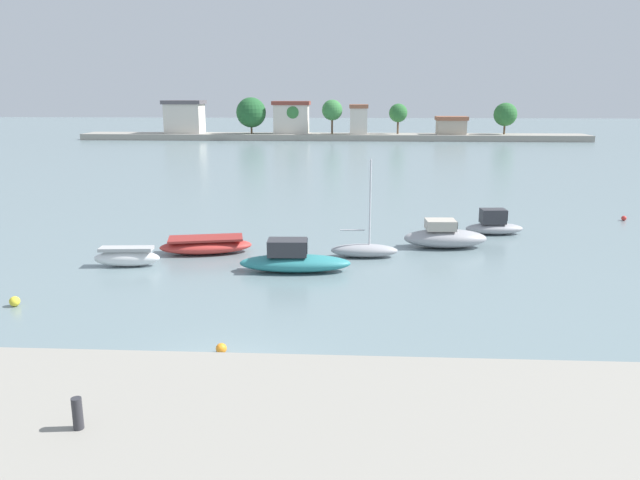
% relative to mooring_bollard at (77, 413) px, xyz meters
% --- Properties ---
extents(ground_plane, '(400.00, 400.00, 0.00)m').
position_rel_mooring_bollard_xyz_m(ground_plane, '(1.31, 6.58, -2.42)').
color(ground_plane, slate).
extents(seawall_embankment, '(66.28, 6.88, 2.09)m').
position_rel_mooring_bollard_xyz_m(seawall_embankment, '(1.31, 0.40, -1.38)').
color(seawall_embankment, gray).
rests_on(seawall_embankment, ground).
extents(mooring_bollard, '(0.21, 0.21, 0.67)m').
position_rel_mooring_bollard_xyz_m(mooring_bollard, '(0.00, 0.00, 0.00)').
color(mooring_bollard, '#2D2D33').
rests_on(mooring_bollard, seawall_embankment).
extents(moored_boat_0, '(3.41, 1.21, 1.00)m').
position_rel_mooring_bollard_xyz_m(moored_boat_0, '(-6.08, 18.83, -1.95)').
color(moored_boat_0, white).
rests_on(moored_boat_0, ground).
extents(moored_boat_1, '(5.31, 2.90, 0.91)m').
position_rel_mooring_bollard_xyz_m(moored_boat_1, '(-2.66, 21.64, -1.99)').
color(moored_boat_1, '#C63833').
rests_on(moored_boat_1, ground).
extents(moored_boat_2, '(5.59, 1.94, 1.63)m').
position_rel_mooring_bollard_xyz_m(moored_boat_2, '(2.54, 18.37, -1.84)').
color(moored_boat_2, teal).
rests_on(moored_boat_2, ground).
extents(moored_boat_3, '(3.63, 1.27, 5.28)m').
position_rel_mooring_bollard_xyz_m(moored_boat_3, '(6.08, 21.34, -2.03)').
color(moored_boat_3, '#9E9EA3').
rests_on(moored_boat_3, ground).
extents(moored_boat_4, '(4.80, 2.07, 1.62)m').
position_rel_mooring_bollard_xyz_m(moored_boat_4, '(10.71, 23.70, -1.80)').
color(moored_boat_4, '#9E9EA3').
rests_on(moored_boat_4, ground).
extents(moored_boat_5, '(3.68, 1.58, 1.60)m').
position_rel_mooring_bollard_xyz_m(moored_boat_5, '(14.28, 27.29, -1.83)').
color(moored_boat_5, '#9E9EA3').
rests_on(moored_boat_5, ground).
extents(mooring_buoy_0, '(0.35, 0.35, 0.35)m').
position_rel_mooring_bollard_xyz_m(mooring_buoy_0, '(24.23, 32.00, -2.25)').
color(mooring_buoy_0, red).
rests_on(mooring_buoy_0, ground).
extents(mooring_buoy_1, '(0.38, 0.38, 0.38)m').
position_rel_mooring_bollard_xyz_m(mooring_buoy_1, '(1.03, 8.38, -2.23)').
color(mooring_buoy_1, orange).
rests_on(mooring_buoy_1, ground).
extents(mooring_buoy_2, '(0.43, 0.43, 0.43)m').
position_rel_mooring_bollard_xyz_m(mooring_buoy_2, '(-8.57, 12.62, -2.21)').
color(mooring_buoy_2, yellow).
rests_on(mooring_buoy_2, ground).
extents(distant_shoreline, '(93.87, 7.10, 7.78)m').
position_rel_mooring_bollard_xyz_m(distant_shoreline, '(-2.28, 105.40, 0.29)').
color(distant_shoreline, gray).
rests_on(distant_shoreline, ground).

